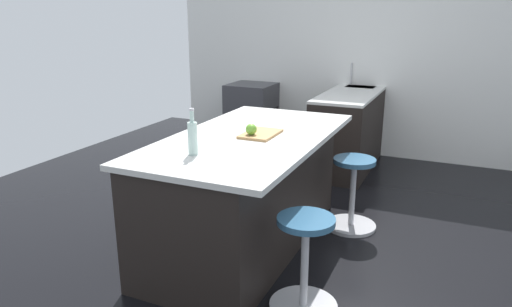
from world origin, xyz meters
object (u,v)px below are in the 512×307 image
oven_range (252,116)px  apple_green (251,129)px  water_bottle (193,137)px  cutting_board (261,134)px  stool_middle (305,267)px  stool_by_window (352,195)px  kitchen_island (245,190)px

oven_range → apple_green: bearing=24.5°
oven_range → water_bottle: 3.53m
cutting_board → apple_green: 0.11m
apple_green → stool_middle: bearing=46.6°
water_bottle → stool_by_window: bearing=147.5°
stool_middle → cutting_board: bearing=-139.1°
kitchen_island → stool_middle: size_ratio=3.28×
cutting_board → apple_green: (0.09, -0.04, 0.05)m
stool_middle → water_bottle: water_bottle is taller
oven_range → stool_by_window: oven_range is taller
kitchen_island → stool_by_window: bearing=132.3°
stool_middle → apple_green: (-0.61, -0.65, 0.69)m
oven_range → cutting_board: 2.99m
apple_green → water_bottle: 0.59m
stool_by_window → cutting_board: size_ratio=1.77×
oven_range → kitchen_island: kitchen_island is taller
stool_by_window → apple_green: bearing=-42.5°
kitchen_island → cutting_board: (-0.04, 0.12, 0.47)m
oven_range → water_bottle: water_bottle is taller
apple_green → kitchen_island: bearing=-120.9°
stool_middle → water_bottle: 1.10m
stool_by_window → water_bottle: water_bottle is taller
kitchen_island → stool_by_window: kitchen_island is taller
kitchen_island → cutting_board: 0.48m
oven_range → stool_middle: oven_range is taller
kitchen_island → apple_green: bearing=59.1°
stool_middle → apple_green: bearing=-133.4°
stool_middle → water_bottle: (-0.04, -0.81, 0.75)m
cutting_board → water_bottle: water_bottle is taller
oven_range → stool_by_window: (2.03, 1.89, -0.14)m
kitchen_island → water_bottle: 0.85m
oven_range → stool_middle: 3.85m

